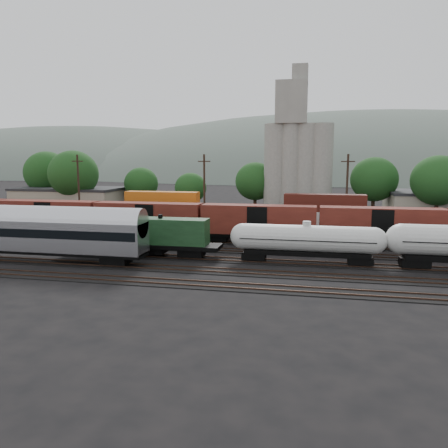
% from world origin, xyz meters
% --- Properties ---
extents(ground, '(600.00, 600.00, 0.00)m').
position_xyz_m(ground, '(0.00, 0.00, 0.00)').
color(ground, black).
extents(tracks, '(180.00, 33.20, 0.20)m').
position_xyz_m(tracks, '(0.00, 0.00, 0.05)').
color(tracks, black).
rests_on(tracks, ground).
extents(green_locomotive, '(18.32, 3.23, 4.85)m').
position_xyz_m(green_locomotive, '(-13.56, -5.00, 2.75)').
color(green_locomotive, black).
rests_on(green_locomotive, ground).
extents(tank_car_a, '(16.56, 2.96, 4.34)m').
position_xyz_m(tank_car_a, '(6.07, -5.00, 2.59)').
color(tank_car_a, silver).
rests_on(tank_car_a, ground).
extents(passenger_coach, '(26.02, 3.21, 5.91)m').
position_xyz_m(passenger_coach, '(-23.43, -10.00, 3.60)').
color(passenger_coach, silver).
rests_on(passenger_coach, ground).
extents(orange_locomotive, '(16.31, 2.72, 4.08)m').
position_xyz_m(orange_locomotive, '(-10.37, 10.00, 2.34)').
color(orange_locomotive, black).
rests_on(orange_locomotive, ground).
extents(boxcar_string, '(138.20, 2.90, 4.20)m').
position_xyz_m(boxcar_string, '(-0.37, 5.00, 3.12)').
color(boxcar_string, black).
rests_on(boxcar_string, ground).
extents(container_wall, '(160.00, 2.60, 5.80)m').
position_xyz_m(container_wall, '(-4.34, 15.00, 2.25)').
color(container_wall, black).
rests_on(container_wall, ground).
extents(grain_silo, '(13.40, 5.00, 29.00)m').
position_xyz_m(grain_silo, '(3.28, 36.00, 11.26)').
color(grain_silo, gray).
rests_on(grain_silo, ground).
extents(industrial_sheds, '(119.38, 17.26, 5.10)m').
position_xyz_m(industrial_sheds, '(6.63, 35.25, 2.56)').
color(industrial_sheds, '#9E937F').
rests_on(industrial_sheds, ground).
extents(tree_band, '(162.22, 20.66, 13.48)m').
position_xyz_m(tree_band, '(4.82, 35.45, 7.10)').
color(tree_band, black).
rests_on(tree_band, ground).
extents(utility_poles, '(122.20, 0.36, 12.00)m').
position_xyz_m(utility_poles, '(0.00, 22.00, 6.21)').
color(utility_poles, black).
rests_on(utility_poles, ground).
extents(distant_hills, '(860.00, 286.00, 130.00)m').
position_xyz_m(distant_hills, '(23.92, 260.00, -20.56)').
color(distant_hills, '#59665B').
rests_on(distant_hills, ground).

